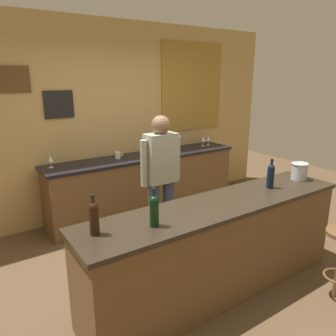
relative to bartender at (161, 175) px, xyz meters
name	(u,v)px	position (x,y,z in m)	size (l,w,h in m)	color
ground_plane	(192,270)	(0.02, -0.57, -0.94)	(10.00, 10.00, 0.00)	brown
back_wall	(110,119)	(0.06, 1.46, 0.48)	(6.00, 0.09, 2.80)	tan
bar_counter	(219,248)	(0.02, -0.97, -0.47)	(2.76, 0.60, 0.92)	brown
side_counter	(146,184)	(0.42, 1.08, -0.48)	(2.99, 0.56, 0.90)	brown
bartender	(161,175)	(0.00, 0.00, 0.00)	(0.52, 0.21, 1.62)	#384766
wine_bottle_a	(94,217)	(-1.16, -0.91, 0.12)	(0.07, 0.07, 0.31)	black
wine_bottle_b	(154,210)	(-0.73, -1.04, 0.12)	(0.07, 0.07, 0.31)	black
wine_bottle_c	(271,175)	(0.72, -0.95, 0.12)	(0.07, 0.07, 0.31)	black
ice_bucket	(299,171)	(1.22, -0.94, 0.08)	(0.19, 0.19, 0.19)	#B7BABF
wine_glass_a	(50,159)	(-0.92, 1.17, 0.07)	(0.07, 0.07, 0.16)	silver
wine_glass_b	(173,145)	(0.89, 1.05, 0.07)	(0.07, 0.07, 0.16)	silver
wine_glass_c	(203,140)	(1.56, 1.11, 0.07)	(0.07, 0.07, 0.16)	silver
wine_glass_d	(208,139)	(1.67, 1.11, 0.07)	(0.07, 0.07, 0.16)	silver
coffee_mug	(118,155)	(0.00, 1.13, 0.01)	(0.12, 0.08, 0.09)	silver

